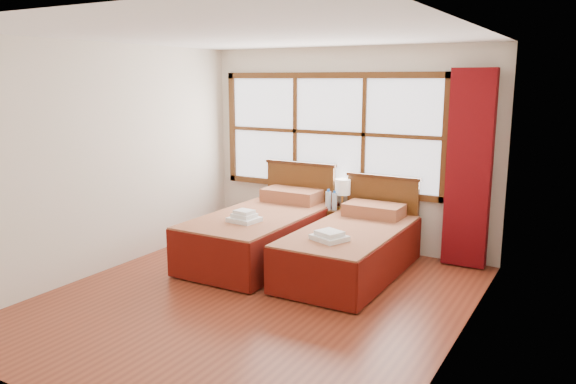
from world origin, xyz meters
The scene contains 15 objects.
floor centered at (0.00, 0.00, 0.00)m, with size 4.50×4.50×0.00m, color brown.
ceiling centered at (0.00, 0.00, 2.60)m, with size 4.50×4.50×0.00m, color white.
wall_back centered at (0.00, 2.25, 1.30)m, with size 4.00×4.00×0.00m, color silver.
wall_left centered at (-2.00, 0.00, 1.30)m, with size 4.50×4.50×0.00m, color silver.
wall_right centered at (2.00, 0.00, 1.30)m, with size 4.50×4.50×0.00m, color silver.
window centered at (-0.25, 2.21, 1.50)m, with size 3.16×0.06×1.56m.
curtain centered at (1.60, 2.11, 1.17)m, with size 0.50×0.16×2.30m, color maroon.
bed_left centered at (-0.63, 1.20, 0.33)m, with size 1.12×2.17×1.09m.
bed_right centered at (0.55, 1.20, 0.31)m, with size 1.04×2.06×1.01m.
nightstand centered at (0.03, 1.99, 0.27)m, with size 0.40×0.40×0.53m.
towels_left centered at (-0.58, 0.69, 0.64)m, with size 0.35×0.32×0.14m.
towels_right centered at (0.53, 0.64, 0.58)m, with size 0.42×0.39×0.10m.
lamp centered at (0.04, 2.05, 0.81)m, with size 0.20×0.20×0.39m.
bottle_near centered at (-0.09, 1.90, 0.66)m, with size 0.07×0.07×0.27m.
bottle_far centered at (-0.02, 1.93, 0.65)m, with size 0.07×0.07×0.25m.
Camera 1 is at (2.96, -4.49, 2.20)m, focal length 35.00 mm.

